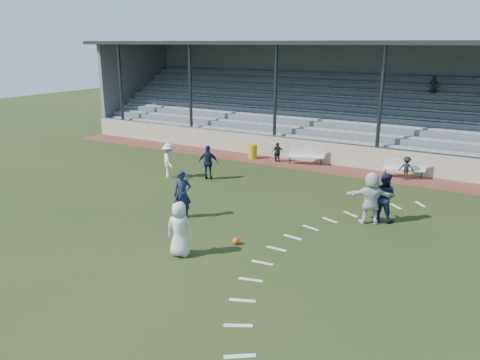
% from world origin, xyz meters
% --- Properties ---
extents(ground, '(90.00, 90.00, 0.00)m').
position_xyz_m(ground, '(0.00, 0.00, 0.00)').
color(ground, '#263114').
rests_on(ground, ground).
extents(cinder_track, '(34.00, 2.00, 0.02)m').
position_xyz_m(cinder_track, '(0.00, 10.50, 0.01)').
color(cinder_track, brown).
rests_on(cinder_track, ground).
extents(retaining_wall, '(34.00, 0.18, 1.20)m').
position_xyz_m(retaining_wall, '(0.00, 11.55, 0.60)').
color(retaining_wall, '#B6A78C').
rests_on(retaining_wall, ground).
extents(bench_left, '(2.02, 1.09, 0.95)m').
position_xyz_m(bench_left, '(-0.60, 10.83, 0.58)').
color(bench_left, silver).
rests_on(bench_left, cinder_track).
extents(bench_right, '(2.03, 0.98, 0.95)m').
position_xyz_m(bench_right, '(4.64, 10.79, 0.58)').
color(bench_right, silver).
rests_on(bench_right, cinder_track).
extents(trash_bin, '(0.51, 0.51, 0.82)m').
position_xyz_m(trash_bin, '(-3.81, 10.49, 0.43)').
color(trash_bin, gold).
rests_on(trash_bin, cinder_track).
extents(football, '(0.24, 0.24, 0.24)m').
position_xyz_m(football, '(1.51, -0.35, 0.12)').
color(football, '#EC450D').
rests_on(football, ground).
extents(player_white_lead, '(0.99, 0.78, 1.79)m').
position_xyz_m(player_white_lead, '(0.42, -1.97, 0.89)').
color(player_white_lead, silver).
rests_on(player_white_lead, ground).
extents(player_navy_lead, '(0.81, 0.79, 1.87)m').
position_xyz_m(player_navy_lead, '(-1.53, 0.76, 0.93)').
color(player_navy_lead, '#151A3B').
rests_on(player_navy_lead, ground).
extents(player_navy_mid, '(0.98, 0.80, 1.89)m').
position_xyz_m(player_navy_mid, '(5.19, 4.31, 0.94)').
color(player_navy_mid, '#151A3B').
rests_on(player_navy_mid, ground).
extents(player_white_wing, '(1.27, 1.22, 1.74)m').
position_xyz_m(player_white_wing, '(-5.51, 4.91, 0.87)').
color(player_white_wing, silver).
rests_on(player_white_wing, ground).
extents(player_navy_wing, '(1.08, 0.76, 1.70)m').
position_xyz_m(player_navy_wing, '(-3.65, 5.67, 0.85)').
color(player_navy_wing, '#151A3B').
rests_on(player_navy_wing, ground).
extents(player_white_back, '(1.91, 1.28, 1.98)m').
position_xyz_m(player_white_back, '(4.83, 3.85, 0.99)').
color(player_white_back, silver).
rests_on(player_white_back, ground).
extents(sub_left_near, '(0.45, 0.35, 1.09)m').
position_xyz_m(sub_left_near, '(-2.30, 10.59, 0.56)').
color(sub_left_near, black).
rests_on(sub_left_near, cinder_track).
extents(sub_left_far, '(0.69, 0.42, 1.10)m').
position_xyz_m(sub_left_far, '(-2.20, 10.52, 0.57)').
color(sub_left_far, black).
rests_on(sub_left_far, cinder_track).
extents(sub_right, '(0.81, 0.56, 1.15)m').
position_xyz_m(sub_right, '(4.80, 10.48, 0.60)').
color(sub_right, black).
rests_on(sub_right, cinder_track).
extents(grandstand, '(34.60, 9.00, 6.61)m').
position_xyz_m(grandstand, '(0.00, 16.26, 2.20)').
color(grandstand, slate).
rests_on(grandstand, ground).
extents(penalty_arc, '(3.89, 14.63, 0.01)m').
position_xyz_m(penalty_arc, '(4.12, 0.00, 0.01)').
color(penalty_arc, silver).
rests_on(penalty_arc, ground).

